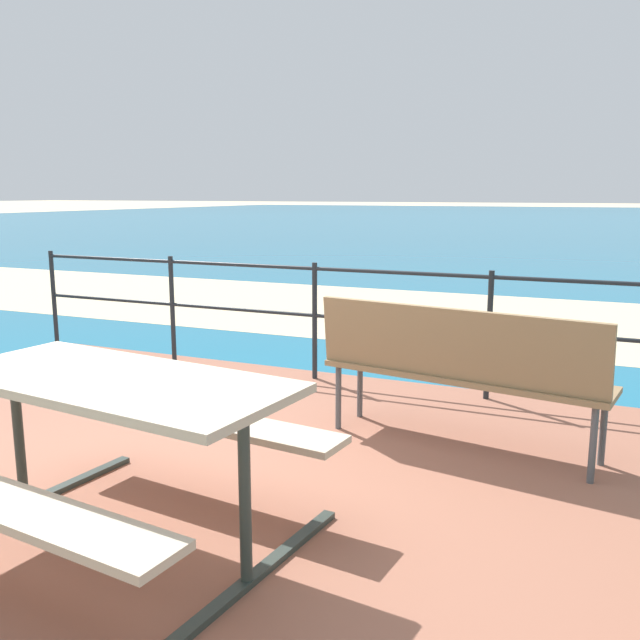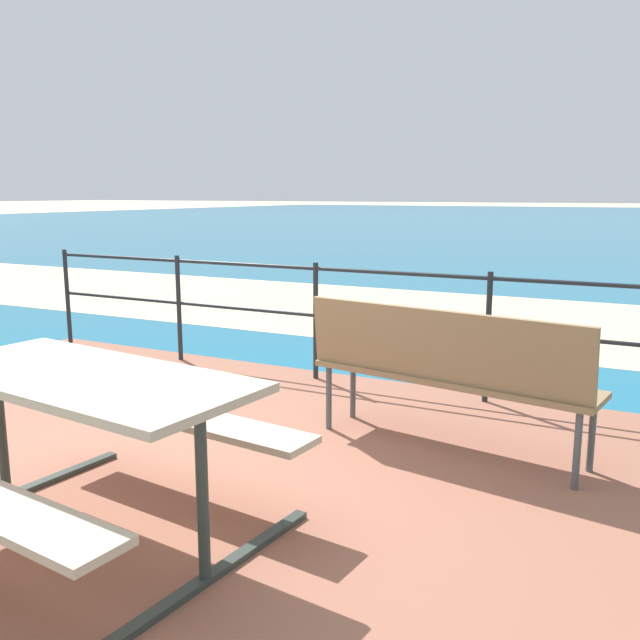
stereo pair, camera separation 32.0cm
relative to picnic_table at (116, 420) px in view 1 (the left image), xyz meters
name	(u,v)px [view 1 (the left image)]	position (x,y,z in m)	size (l,w,h in m)	color
ground_plane	(140,495)	(-0.34, 0.54, -0.65)	(240.00, 240.00, 0.00)	beige
patio_paving	(140,490)	(-0.34, 0.54, -0.62)	(6.40, 5.20, 0.06)	#935B47
sea_water	(575,221)	(-0.34, 40.54, -0.65)	(90.00, 90.00, 0.01)	#196B8E
beach_strip	(427,314)	(-0.34, 6.71, -0.65)	(54.00, 4.16, 0.01)	beige
picnic_table	(116,420)	(0.00, 0.00, 0.00)	(1.79, 1.57, 0.79)	#BCAD93
park_bench	(458,363)	(1.15, 1.76, -0.03)	(1.84, 0.69, 0.92)	#8C704C
railing_fence	(315,305)	(-0.34, 2.92, 0.05)	(5.94, 0.04, 1.01)	#1E2328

